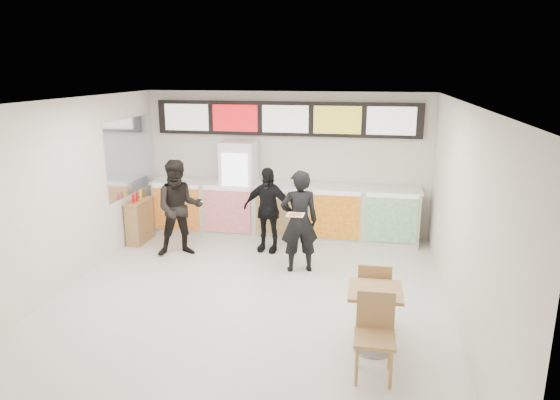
% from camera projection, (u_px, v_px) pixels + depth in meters
% --- Properties ---
extents(floor, '(7.00, 7.00, 0.00)m').
position_uv_depth(floor, '(247.00, 302.00, 7.61)').
color(floor, beige).
rests_on(floor, ground).
extents(ceiling, '(7.00, 7.00, 0.00)m').
position_uv_depth(ceiling, '(244.00, 102.00, 6.84)').
color(ceiling, white).
rests_on(ceiling, wall_back).
extents(wall_back, '(6.00, 0.00, 6.00)m').
position_uv_depth(wall_back, '(286.00, 164.00, 10.55)').
color(wall_back, silver).
rests_on(wall_back, floor).
extents(wall_left, '(0.00, 7.00, 7.00)m').
position_uv_depth(wall_left, '(58.00, 198.00, 7.75)').
color(wall_left, silver).
rests_on(wall_left, floor).
extents(wall_right, '(0.00, 7.00, 7.00)m').
position_uv_depth(wall_right, '(462.00, 218.00, 6.70)').
color(wall_right, silver).
rests_on(wall_right, floor).
extents(service_counter, '(5.56, 0.77, 1.14)m').
position_uv_depth(service_counter, '(283.00, 211.00, 10.40)').
color(service_counter, silver).
rests_on(service_counter, floor).
extents(menu_board, '(5.50, 0.14, 0.70)m').
position_uv_depth(menu_board, '(286.00, 119.00, 10.23)').
color(menu_board, black).
rests_on(menu_board, wall_back).
extents(drinks_fridge, '(0.70, 0.67, 2.00)m').
position_uv_depth(drinks_fridge, '(239.00, 189.00, 10.47)').
color(drinks_fridge, white).
rests_on(drinks_fridge, floor).
extents(mirror_panel, '(0.01, 2.00, 1.50)m').
position_uv_depth(mirror_panel, '(131.00, 156.00, 10.01)').
color(mirror_panel, '#B2B7BF').
rests_on(mirror_panel, wall_left).
extents(customer_main, '(0.76, 0.61, 1.80)m').
position_uv_depth(customer_main, '(299.00, 221.00, 8.58)').
color(customer_main, black).
rests_on(customer_main, floor).
extents(customer_left, '(1.09, 0.99, 1.83)m').
position_uv_depth(customer_left, '(179.00, 208.00, 9.32)').
color(customer_left, black).
rests_on(customer_left, floor).
extents(customer_mid, '(1.01, 0.53, 1.65)m').
position_uv_depth(customer_mid, '(267.00, 210.00, 9.56)').
color(customer_mid, black).
rests_on(customer_mid, floor).
extents(pizza_slice, '(0.36, 0.36, 0.02)m').
position_uv_depth(pizza_slice, '(295.00, 214.00, 8.08)').
color(pizza_slice, beige).
rests_on(pizza_slice, customer_main).
extents(cafe_table, '(0.67, 1.67, 0.98)m').
position_uv_depth(cafe_table, '(374.00, 308.00, 6.18)').
color(cafe_table, tan).
rests_on(cafe_table, floor).
extents(condiment_ledge, '(0.32, 0.78, 1.04)m').
position_uv_depth(condiment_ledge, '(140.00, 221.00, 10.16)').
color(condiment_ledge, tan).
rests_on(condiment_ledge, floor).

